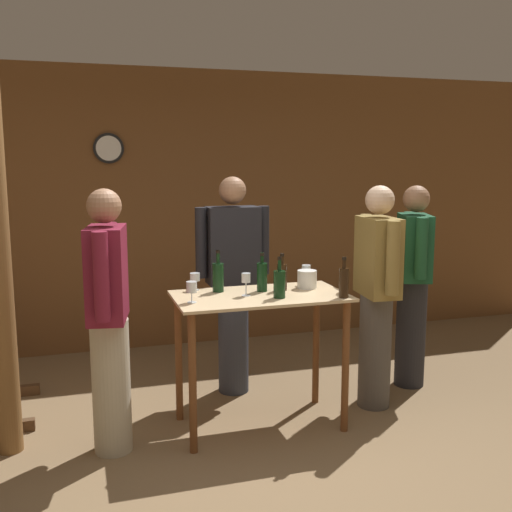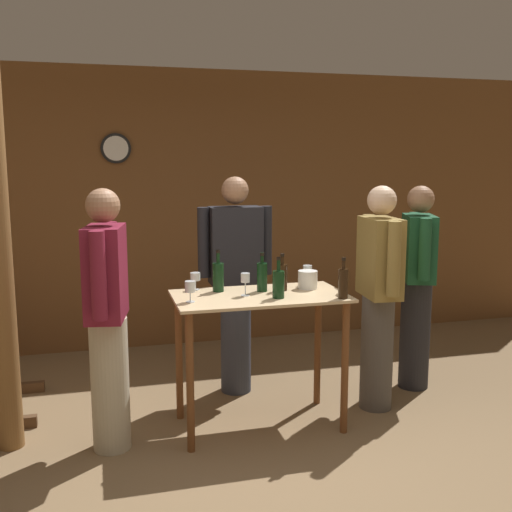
{
  "view_description": "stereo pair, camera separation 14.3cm",
  "coord_description": "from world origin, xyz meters",
  "px_view_note": "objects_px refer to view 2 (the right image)",
  "views": [
    {
      "loc": [
        -1.06,
        -3.01,
        1.85
      ],
      "look_at": [
        0.13,
        0.87,
        1.19
      ],
      "focal_mm": 42.0,
      "sensor_mm": 36.0,
      "label": 1
    },
    {
      "loc": [
        -0.92,
        -3.05,
        1.85
      ],
      "look_at": [
        0.13,
        0.87,
        1.19
      ],
      "focal_mm": 42.0,
      "sensor_mm": 36.0,
      "label": 2
    }
  ],
  "objects_px": {
    "wine_bottle_left": "(262,276)",
    "person_visitor_near_door": "(417,283)",
    "wine_glass_near_left": "(190,287)",
    "wine_glass_near_right": "(245,279)",
    "wine_glass_far_side": "(307,271)",
    "person_visitor_bearded": "(235,280)",
    "person_visitor_with_scarf": "(107,315)",
    "wine_bottle_center": "(278,283)",
    "wine_bottle_right": "(282,276)",
    "ice_bucket": "(308,280)",
    "wine_bottle_far_right": "(343,282)",
    "person_host": "(379,293)",
    "wine_glass_near_center": "(195,277)",
    "wine_bottle_far_left": "(218,276)"
  },
  "relations": [
    {
      "from": "person_visitor_bearded",
      "to": "wine_glass_near_left",
      "type": "bearing_deg",
      "value": -122.02
    },
    {
      "from": "person_host",
      "to": "person_visitor_near_door",
      "type": "distance_m",
      "value": 0.57
    },
    {
      "from": "wine_glass_far_side",
      "to": "person_visitor_bearded",
      "type": "relative_size",
      "value": 0.09
    },
    {
      "from": "wine_bottle_left",
      "to": "wine_bottle_center",
      "type": "height_order",
      "value": "wine_bottle_center"
    },
    {
      "from": "wine_glass_far_side",
      "to": "person_visitor_with_scarf",
      "type": "relative_size",
      "value": 0.09
    },
    {
      "from": "wine_glass_near_left",
      "to": "wine_bottle_right",
      "type": "bearing_deg",
      "value": 14.81
    },
    {
      "from": "wine_glass_near_left",
      "to": "person_host",
      "type": "bearing_deg",
      "value": 6.61
    },
    {
      "from": "wine_bottle_right",
      "to": "wine_bottle_far_right",
      "type": "height_order",
      "value": "wine_bottle_far_right"
    },
    {
      "from": "ice_bucket",
      "to": "person_visitor_with_scarf",
      "type": "distance_m",
      "value": 1.4
    },
    {
      "from": "wine_bottle_far_left",
      "to": "wine_glass_near_right",
      "type": "height_order",
      "value": "wine_bottle_far_left"
    },
    {
      "from": "wine_bottle_far_left",
      "to": "wine_glass_far_side",
      "type": "distance_m",
      "value": 0.67
    },
    {
      "from": "wine_bottle_far_left",
      "to": "wine_glass_near_center",
      "type": "bearing_deg",
      "value": 148.13
    },
    {
      "from": "wine_glass_near_right",
      "to": "wine_glass_far_side",
      "type": "xyz_separation_m",
      "value": [
        0.52,
        0.22,
        -0.01
      ]
    },
    {
      "from": "wine_glass_near_left",
      "to": "person_visitor_near_door",
      "type": "distance_m",
      "value": 1.96
    },
    {
      "from": "wine_bottle_left",
      "to": "person_host",
      "type": "relative_size",
      "value": 0.16
    },
    {
      "from": "wine_bottle_center",
      "to": "person_host",
      "type": "height_order",
      "value": "person_host"
    },
    {
      "from": "wine_glass_far_side",
      "to": "person_visitor_near_door",
      "type": "distance_m",
      "value": 1.02
    },
    {
      "from": "wine_glass_near_center",
      "to": "person_visitor_with_scarf",
      "type": "bearing_deg",
      "value": -151.08
    },
    {
      "from": "person_visitor_with_scarf",
      "to": "person_visitor_bearded",
      "type": "bearing_deg",
      "value": 36.71
    },
    {
      "from": "wine_bottle_far_left",
      "to": "person_visitor_with_scarf",
      "type": "relative_size",
      "value": 0.17
    },
    {
      "from": "wine_bottle_right",
      "to": "ice_bucket",
      "type": "relative_size",
      "value": 1.9
    },
    {
      "from": "wine_bottle_right",
      "to": "person_host",
      "type": "bearing_deg",
      "value": -1.15
    },
    {
      "from": "wine_glass_near_right",
      "to": "person_host",
      "type": "bearing_deg",
      "value": 4.3
    },
    {
      "from": "wine_bottle_far_right",
      "to": "wine_bottle_center",
      "type": "bearing_deg",
      "value": 163.52
    },
    {
      "from": "wine_bottle_far_right",
      "to": "person_visitor_with_scarf",
      "type": "height_order",
      "value": "person_visitor_with_scarf"
    },
    {
      "from": "person_host",
      "to": "wine_bottle_center",
      "type": "bearing_deg",
      "value": -166.5
    },
    {
      "from": "wine_bottle_center",
      "to": "wine_glass_near_left",
      "type": "height_order",
      "value": "wine_bottle_center"
    },
    {
      "from": "wine_bottle_right",
      "to": "person_visitor_bearded",
      "type": "xyz_separation_m",
      "value": [
        -0.2,
        0.58,
        -0.13
      ]
    },
    {
      "from": "person_visitor_near_door",
      "to": "wine_bottle_right",
      "type": "bearing_deg",
      "value": -166.88
    },
    {
      "from": "wine_bottle_left",
      "to": "wine_glass_near_left",
      "type": "bearing_deg",
      "value": -160.49
    },
    {
      "from": "wine_glass_near_left",
      "to": "person_visitor_near_door",
      "type": "height_order",
      "value": "person_visitor_near_door"
    },
    {
      "from": "wine_bottle_right",
      "to": "ice_bucket",
      "type": "distance_m",
      "value": 0.2
    },
    {
      "from": "wine_bottle_left",
      "to": "person_visitor_near_door",
      "type": "height_order",
      "value": "person_visitor_near_door"
    },
    {
      "from": "wine_bottle_center",
      "to": "wine_glass_far_side",
      "type": "distance_m",
      "value": 0.47
    },
    {
      "from": "person_visitor_with_scarf",
      "to": "wine_glass_near_right",
      "type": "bearing_deg",
      "value": 4.53
    },
    {
      "from": "wine_glass_near_right",
      "to": "person_visitor_near_door",
      "type": "height_order",
      "value": "person_visitor_near_door"
    },
    {
      "from": "wine_bottle_center",
      "to": "wine_glass_near_left",
      "type": "relative_size",
      "value": 2.0
    },
    {
      "from": "wine_bottle_right",
      "to": "ice_bucket",
      "type": "bearing_deg",
      "value": 3.87
    },
    {
      "from": "wine_glass_near_center",
      "to": "wine_glass_near_right",
      "type": "height_order",
      "value": "wine_glass_near_right"
    },
    {
      "from": "wine_bottle_right",
      "to": "wine_glass_near_right",
      "type": "height_order",
      "value": "wine_bottle_right"
    },
    {
      "from": "wine_glass_far_side",
      "to": "person_host",
      "type": "distance_m",
      "value": 0.55
    },
    {
      "from": "wine_bottle_right",
      "to": "wine_glass_near_center",
      "type": "height_order",
      "value": "wine_bottle_right"
    },
    {
      "from": "wine_bottle_far_right",
      "to": "wine_glass_near_center",
      "type": "relative_size",
      "value": 2.22
    },
    {
      "from": "wine_bottle_center",
      "to": "wine_bottle_right",
      "type": "bearing_deg",
      "value": 66.43
    },
    {
      "from": "wine_bottle_far_left",
      "to": "wine_glass_far_side",
      "type": "xyz_separation_m",
      "value": [
        0.67,
        0.04,
        -0.0
      ]
    },
    {
      "from": "wine_glass_near_left",
      "to": "person_visitor_near_door",
      "type": "relative_size",
      "value": 0.08
    },
    {
      "from": "wine_glass_near_right",
      "to": "wine_glass_far_side",
      "type": "relative_size",
      "value": 1.06
    },
    {
      "from": "wine_glass_near_center",
      "to": "wine_bottle_left",
      "type": "bearing_deg",
      "value": -20.49
    },
    {
      "from": "wine_bottle_left",
      "to": "wine_bottle_right",
      "type": "height_order",
      "value": "wine_bottle_left"
    },
    {
      "from": "wine_bottle_far_left",
      "to": "person_visitor_near_door",
      "type": "bearing_deg",
      "value": 6.89
    }
  ]
}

